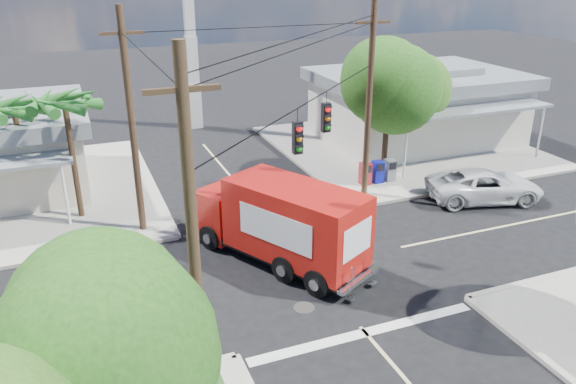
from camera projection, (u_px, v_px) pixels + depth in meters
ground at (308, 266)px, 20.66m from camera, size 120.00×120.00×0.00m
sidewalk_ne at (401, 147)px, 33.71m from camera, size 14.12×14.12×0.14m
sidewalk_nw at (2, 200)px, 26.23m from camera, size 14.12×14.12×0.14m
road_markings at (325, 286)px, 19.40m from camera, size 32.00×32.00×0.01m
building_ne at (417, 104)px, 34.34m from camera, size 11.80×10.20×4.50m
radio_tower at (191, 42)px, 35.84m from camera, size 0.80×0.80×17.00m
tree_sw_front at (125, 325)px, 10.13m from camera, size 3.88×3.78×6.03m
tree_ne_front at (390, 87)px, 27.12m from camera, size 4.21×4.14×6.66m
tree_ne_back at (409, 86)px, 30.12m from camera, size 3.77×3.66×5.82m
palm_nw_front at (65, 105)px, 22.60m from camera, size 3.01×3.08×5.59m
palm_nw_back at (14, 110)px, 23.34m from camera, size 3.01×3.08×5.19m
utility_poles at (250, 137)px, 19.71m from camera, size 12.00×10.68×9.00m
vending_boxes at (378, 172)px, 27.95m from camera, size 1.90×0.50×1.10m
delivery_truck at (281, 223)px, 20.43m from camera, size 5.29×7.38×3.14m
parked_car at (485, 185)px, 26.12m from camera, size 5.76×3.76×1.47m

